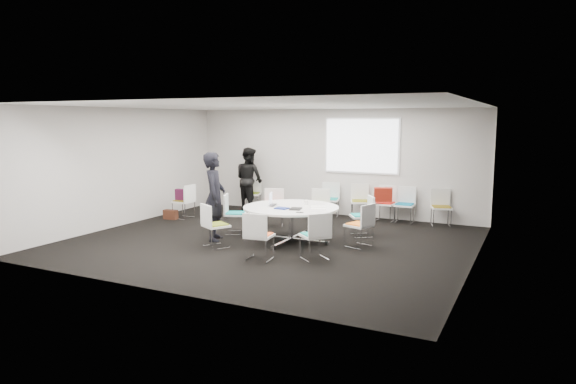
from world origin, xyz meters
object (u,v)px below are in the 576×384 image
at_px(chair_spare_left, 184,208).
at_px(chair_person_back, 252,200).
at_px(chair_ring_h, 315,245).
at_px(person_back, 249,179).
at_px(chair_ring_d, 274,215).
at_px(chair_back_c, 385,210).
at_px(chair_back_d, 404,212).
at_px(chair_ring_c, 318,215).
at_px(chair_back_b, 360,208).
at_px(chair_ring_b, 362,224).
at_px(brown_bag, 171,215).
at_px(chair_ring_e, 235,221).
at_px(chair_back_e, 441,215).
at_px(chair_ring_g, 259,245).
at_px(conference_table, 291,217).
at_px(chair_ring_a, 359,234).
at_px(maroon_bag, 183,195).
at_px(chair_ring_f, 215,234).
at_px(laptop, 275,205).
at_px(chair_back_a, 330,206).
at_px(person_main, 215,196).
at_px(cup, 306,202).

xyz_separation_m(chair_spare_left, chair_person_back, (0.89, 1.94, 0.00)).
height_order(chair_ring_h, person_back, person_back).
bearing_deg(chair_ring_d, person_back, -68.51).
distance_m(chair_back_c, chair_back_d, 0.49).
relative_size(chair_ring_c, chair_back_c, 1.00).
xyz_separation_m(chair_back_b, chair_person_back, (-3.18, 0.00, 0.00)).
distance_m(chair_ring_b, brown_bag, 4.99).
relative_size(chair_ring_e, chair_spare_left, 1.00).
bearing_deg(chair_back_c, chair_spare_left, 25.29).
bearing_deg(chair_person_back, chair_back_e, 161.96).
bearing_deg(chair_ring_e, chair_ring_b, 88.09).
bearing_deg(person_back, chair_ring_h, 154.91).
relative_size(chair_back_d, chair_spare_left, 1.00).
height_order(chair_ring_g, chair_back_d, same).
xyz_separation_m(conference_table, chair_ring_a, (1.45, 0.13, -0.23)).
relative_size(chair_ring_e, chair_back_e, 1.00).
bearing_deg(chair_spare_left, maroon_bag, 90.00).
xyz_separation_m(chair_ring_f, chair_back_d, (2.77, 4.10, 0.00)).
distance_m(chair_ring_d, brown_bag, 2.79).
bearing_deg(chair_back_d, chair_ring_a, 84.40).
xyz_separation_m(chair_ring_a, chair_ring_f, (-2.55, -1.29, 0.00)).
bearing_deg(chair_ring_e, laptop, 59.88).
relative_size(chair_back_e, chair_spare_left, 1.00).
distance_m(chair_person_back, person_back, 0.63).
relative_size(chair_ring_h, chair_person_back, 1.00).
bearing_deg(laptop, chair_ring_g, -173.95).
relative_size(chair_ring_a, chair_back_b, 1.00).
relative_size(chair_ring_b, chair_ring_e, 1.00).
height_order(chair_back_e, laptop, chair_back_e).
height_order(chair_back_a, person_back, person_back).
bearing_deg(chair_ring_e, chair_ring_h, 41.28).
height_order(chair_back_d, brown_bag, chair_back_d).
bearing_deg(person_main, chair_back_b, -54.03).
height_order(chair_back_c, maroon_bag, chair_back_c).
xyz_separation_m(chair_ring_g, cup, (0.05, 1.96, 0.50)).
height_order(chair_ring_f, chair_back_d, same).
relative_size(chair_back_a, chair_back_b, 1.00).
height_order(person_back, maroon_bag, person_back).
bearing_deg(chair_ring_g, chair_back_a, 87.89).
distance_m(chair_ring_c, chair_back_c, 1.83).
distance_m(chair_back_b, maroon_bag, 4.53).
distance_m(chair_ring_a, chair_ring_d, 2.70).
height_order(chair_ring_a, chair_back_a, same).
bearing_deg(person_main, brown_bag, 33.97).
distance_m(chair_ring_a, chair_ring_c, 2.12).
bearing_deg(person_back, chair_back_c, -155.94).
bearing_deg(chair_ring_e, chair_ring_f, -7.89).
height_order(chair_back_b, person_main, person_main).
bearing_deg(chair_ring_c, chair_back_a, -84.16).
relative_size(chair_ring_f, chair_back_c, 1.00).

